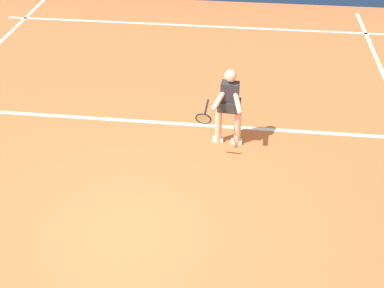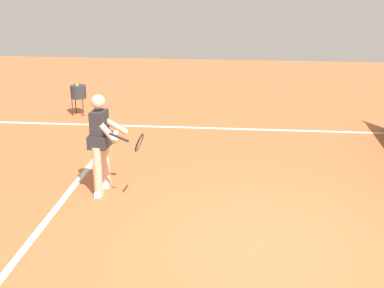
# 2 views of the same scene
# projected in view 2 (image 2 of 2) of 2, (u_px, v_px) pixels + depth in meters

# --- Properties ---
(ground_plane) EXTENTS (27.41, 27.41, 0.00)m
(ground_plane) POSITION_uv_depth(u_px,v_px,m) (266.00, 242.00, 6.83)
(ground_plane) COLOR #C66638
(service_line_marking) EXTENTS (9.85, 0.10, 0.01)m
(service_line_marking) POSITION_uv_depth(u_px,v_px,m) (38.00, 231.00, 7.11)
(service_line_marking) COLOR white
(service_line_marking) RESTS_ON ground
(sideline_left_marking) EXTENTS (0.10, 19.08, 0.01)m
(sideline_left_marking) POSITION_uv_depth(u_px,v_px,m) (259.00, 129.00, 11.47)
(sideline_left_marking) COLOR white
(sideline_left_marking) RESTS_ON ground
(tennis_player) EXTENTS (0.83, 0.92, 1.55)m
(tennis_player) POSITION_uv_depth(u_px,v_px,m) (102.00, 140.00, 8.08)
(tennis_player) COLOR beige
(tennis_player) RESTS_ON ground
(ball_hopper) EXTENTS (0.36, 0.36, 0.74)m
(ball_hopper) POSITION_uv_depth(u_px,v_px,m) (78.00, 92.00, 12.46)
(ball_hopper) COLOR #333338
(ball_hopper) RESTS_ON ground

